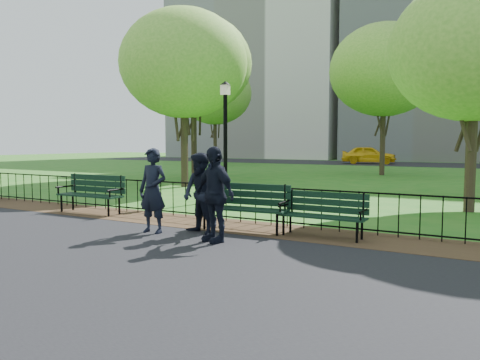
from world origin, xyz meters
The scene contains 20 objects.
ground centered at (0.00, 0.00, 0.00)m, with size 120.00×120.00×0.00m, color #236C1C.
asphalt_path centered at (0.00, -3.40, 0.01)m, with size 60.00×9.20×0.01m, color black.
dirt_strip centered at (0.00, 1.50, 0.01)m, with size 60.00×1.60×0.01m, color #392A17.
far_street centered at (0.00, 35.00, 0.01)m, with size 70.00×9.00×0.01m, color black.
iron_fence centered at (0.00, 2.00, 0.50)m, with size 24.06×0.06×1.00m.
apartment_west centered at (-22.00, 48.00, 13.00)m, with size 22.00×15.00×26.00m, color silver.
apartment_mid centered at (2.00, 48.00, 15.00)m, with size 24.00×15.00×30.00m, color #B7B4A7.
park_bench_main centered at (0.52, 1.11, 0.67)m, with size 1.98×0.76×1.10m.
park_bench_left_a centered at (-4.00, 1.36, 0.64)m, with size 1.98×0.66×1.12m.
park_bench_right_a centered at (2.48, 1.37, 0.56)m, with size 1.74×0.54×0.98m.
lamppost centered at (-2.41, 5.57, 2.12)m, with size 0.35×0.35×3.88m.
tree_near_w centered at (-6.37, 8.68, 5.20)m, with size 5.37×5.37×7.49m.
tree_near_e centered at (4.76, 6.67, 4.38)m, with size 4.53×4.53×6.31m.
tree_mid_w centered at (-9.19, 13.35, 6.08)m, with size 6.29×6.29×8.76m.
tree_far_c centered at (-0.68, 20.14, 6.02)m, with size 6.22×6.22×8.67m.
tree_far_w centered at (-16.27, 26.44, 6.07)m, with size 6.27×6.27×8.74m.
person_left centered at (-0.77, 0.01, 0.90)m, with size 0.65×0.42×1.77m, color black.
person_mid centered at (0.18, 0.38, 0.85)m, with size 0.82×0.43×1.68m, color black.
person_right centered at (0.83, -0.10, 0.92)m, with size 1.06×0.44×1.82m, color black.
taxi centered at (-4.99, 33.90, 0.80)m, with size 1.87×4.64×1.58m, color yellow.
Camera 1 is at (5.61, -7.50, 1.90)m, focal length 35.00 mm.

